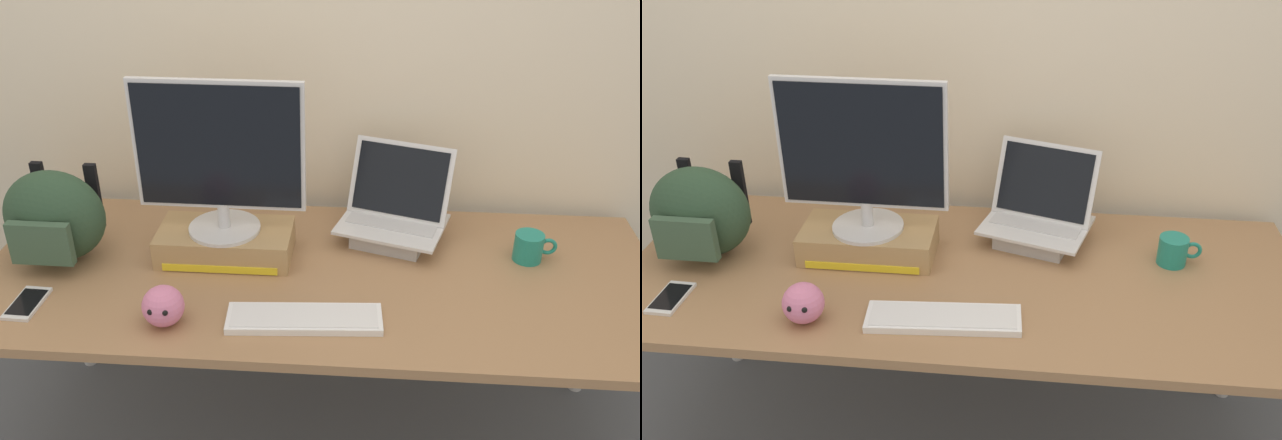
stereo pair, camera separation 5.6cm
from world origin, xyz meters
TOP-DOWN VIEW (x-y plane):
  - back_wall at (0.00, 0.52)m, footprint 7.00×0.10m
  - desk at (0.00, 0.00)m, footprint 2.03×0.84m
  - toner_box_yellow at (-0.30, 0.08)m, footprint 0.41×0.22m
  - desktop_monitor at (-0.30, 0.07)m, footprint 0.50×0.22m
  - open_laptop at (0.22, 0.22)m, footprint 0.38×0.34m
  - external_keyboard at (-0.02, -0.24)m, footprint 0.43×0.15m
  - messenger_backpack at (-0.80, 0.02)m, footprint 0.31×0.25m
  - coffee_mug at (0.63, 0.12)m, footprint 0.13×0.09m
  - cell_phone at (-0.80, -0.23)m, footprint 0.09×0.16m
  - plush_toy at (-0.40, -0.28)m, footprint 0.11×0.11m

SIDE VIEW (x-z plane):
  - desk at x=0.00m, z-range 0.30..1.02m
  - cell_phone at x=-0.80m, z-range 0.72..0.73m
  - external_keyboard at x=-0.02m, z-range 0.72..0.74m
  - coffee_mug at x=0.63m, z-range 0.72..0.81m
  - toner_box_yellow at x=-0.30m, z-range 0.72..0.81m
  - plush_toy at x=-0.40m, z-range 0.72..0.83m
  - open_laptop at x=0.22m, z-range 0.63..0.93m
  - messenger_backpack at x=-0.80m, z-range 0.72..1.01m
  - desktop_monitor at x=-0.30m, z-range 0.81..1.29m
  - back_wall at x=0.00m, z-range 0.00..2.60m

